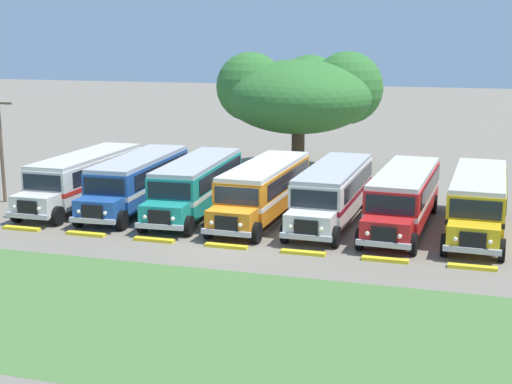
% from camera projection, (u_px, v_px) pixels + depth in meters
% --- Properties ---
extents(ground_plane, '(220.00, 220.00, 0.00)m').
position_uv_depth(ground_plane, '(231.00, 243.00, 33.27)').
color(ground_plane, slate).
extents(foreground_grass_strip, '(80.00, 10.59, 0.01)m').
position_uv_depth(foreground_grass_strip, '(148.00, 315.00, 24.72)').
color(foreground_grass_strip, '#4C7538').
rests_on(foreground_grass_strip, ground_plane).
extents(parked_bus_slot_0, '(2.68, 10.84, 2.82)m').
position_uv_depth(parked_bus_slot_0, '(85.00, 176.00, 40.99)').
color(parked_bus_slot_0, silver).
rests_on(parked_bus_slot_0, ground_plane).
extents(parked_bus_slot_1, '(3.11, 10.90, 2.82)m').
position_uv_depth(parked_bus_slot_1, '(138.00, 179.00, 40.14)').
color(parked_bus_slot_1, '#23519E').
rests_on(parked_bus_slot_1, ground_plane).
extents(parked_bus_slot_2, '(3.16, 10.91, 2.82)m').
position_uv_depth(parked_bus_slot_2, '(197.00, 183.00, 39.08)').
color(parked_bus_slot_2, teal).
rests_on(parked_bus_slot_2, ground_plane).
extents(parked_bus_slot_3, '(2.94, 10.87, 2.82)m').
position_uv_depth(parked_bus_slot_3, '(264.00, 188.00, 37.87)').
color(parked_bus_slot_3, orange).
rests_on(parked_bus_slot_3, ground_plane).
extents(parked_bus_slot_4, '(2.92, 10.87, 2.82)m').
position_uv_depth(parked_bus_slot_4, '(333.00, 191.00, 37.18)').
color(parked_bus_slot_4, silver).
rests_on(parked_bus_slot_4, ground_plane).
extents(parked_bus_slot_5, '(3.20, 10.91, 2.82)m').
position_uv_depth(parked_bus_slot_5, '(404.00, 195.00, 36.02)').
color(parked_bus_slot_5, red).
rests_on(parked_bus_slot_5, ground_plane).
extents(parked_bus_slot_6, '(3.06, 10.89, 2.82)m').
position_uv_depth(parked_bus_slot_6, '(478.00, 199.00, 35.17)').
color(parked_bus_slot_6, yellow).
rests_on(parked_bus_slot_6, ground_plane).
extents(curb_wheelstop_0, '(2.00, 0.36, 0.15)m').
position_uv_depth(curb_wheelstop_0, '(21.00, 228.00, 35.54)').
color(curb_wheelstop_0, yellow).
rests_on(curb_wheelstop_0, ground_plane).
extents(curb_wheelstop_1, '(2.00, 0.36, 0.15)m').
position_uv_depth(curb_wheelstop_1, '(86.00, 234.00, 34.55)').
color(curb_wheelstop_1, yellow).
rests_on(curb_wheelstop_1, ground_plane).
extents(curb_wheelstop_2, '(2.00, 0.36, 0.15)m').
position_uv_depth(curb_wheelstop_2, '(154.00, 240.00, 33.55)').
color(curb_wheelstop_2, yellow).
rests_on(curb_wheelstop_2, ground_plane).
extents(curb_wheelstop_3, '(2.00, 0.36, 0.15)m').
position_uv_depth(curb_wheelstop_3, '(226.00, 246.00, 32.56)').
color(curb_wheelstop_3, yellow).
rests_on(curb_wheelstop_3, ground_plane).
extents(curb_wheelstop_4, '(2.00, 0.36, 0.15)m').
position_uv_depth(curb_wheelstop_4, '(303.00, 253.00, 31.56)').
color(curb_wheelstop_4, yellow).
rests_on(curb_wheelstop_4, ground_plane).
extents(curb_wheelstop_5, '(2.00, 0.36, 0.15)m').
position_uv_depth(curb_wheelstop_5, '(385.00, 260.00, 30.57)').
color(curb_wheelstop_5, yellow).
rests_on(curb_wheelstop_5, ground_plane).
extents(curb_wheelstop_6, '(2.00, 0.36, 0.15)m').
position_uv_depth(curb_wheelstop_6, '(472.00, 267.00, 29.57)').
color(curb_wheelstop_6, yellow).
rests_on(curb_wheelstop_6, ground_plane).
extents(broad_shade_tree, '(11.27, 11.46, 8.45)m').
position_uv_depth(broad_shade_tree, '(301.00, 93.00, 50.09)').
color(broad_shade_tree, brown).
rests_on(broad_shade_tree, ground_plane).
extents(utility_pole, '(1.80, 0.20, 6.34)m').
position_uv_depth(utility_pole, '(1.00, 144.00, 40.89)').
color(utility_pole, brown).
rests_on(utility_pole, ground_plane).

